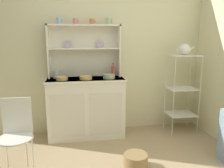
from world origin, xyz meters
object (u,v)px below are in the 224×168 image
(bakers_rack, at_px, (182,86))
(utensil_jar, at_px, (56,74))
(hutch_shelf_unit, at_px, (84,47))
(cup_sky_0, at_px, (59,21))
(floor_basket, at_px, (136,160))
(hutch_cabinet, at_px, (86,107))
(bowl_mixing_large, at_px, (62,78))
(wire_chair, at_px, (16,130))
(porcelain_teapot, at_px, (185,49))
(jam_bottle, at_px, (113,71))

(bakers_rack, bearing_deg, utensil_jar, 175.99)
(hutch_shelf_unit, relative_size, cup_sky_0, 12.07)
(floor_basket, relative_size, cup_sky_0, 3.16)
(hutch_cabinet, height_order, bowl_mixing_large, bowl_mixing_large)
(wire_chair, height_order, porcelain_teapot, porcelain_teapot)
(floor_basket, bearing_deg, bakers_rack, 42.57)
(wire_chair, bearing_deg, bowl_mixing_large, 70.32)
(jam_bottle, xyz_separation_m, utensil_jar, (-0.84, -0.01, -0.03))
(porcelain_teapot, bearing_deg, bowl_mixing_large, -179.46)
(utensil_jar, bearing_deg, porcelain_teapot, -4.01)
(bakers_rack, bearing_deg, jam_bottle, 172.40)
(floor_basket, distance_m, porcelain_teapot, 1.81)
(bakers_rack, distance_m, floor_basket, 1.49)
(utensil_jar, height_order, porcelain_teapot, porcelain_teapot)
(hutch_cabinet, relative_size, floor_basket, 4.09)
(hutch_shelf_unit, xyz_separation_m, floor_basket, (0.51, -1.12, -1.26))
(hutch_cabinet, distance_m, porcelain_teapot, 1.71)
(hutch_cabinet, bearing_deg, porcelain_teapot, -2.16)
(hutch_shelf_unit, distance_m, bakers_rack, 1.62)
(floor_basket, height_order, porcelain_teapot, porcelain_teapot)
(bowl_mixing_large, relative_size, jam_bottle, 0.77)
(jam_bottle, bearing_deg, hutch_shelf_unit, 169.36)
(hutch_cabinet, distance_m, floor_basket, 1.15)
(bakers_rack, distance_m, wire_chair, 2.43)
(wire_chair, xyz_separation_m, porcelain_teapot, (2.27, 0.84, 0.78))
(jam_bottle, distance_m, utensil_jar, 0.84)
(hutch_cabinet, bearing_deg, cup_sky_0, 160.54)
(hutch_cabinet, relative_size, hutch_shelf_unit, 1.07)
(wire_chair, xyz_separation_m, cup_sky_0, (0.44, 1.02, 1.19))
(floor_basket, bearing_deg, hutch_cabinet, 117.98)
(hutch_shelf_unit, xyz_separation_m, utensil_jar, (-0.42, -0.09, -0.39))
(bakers_rack, height_order, cup_sky_0, cup_sky_0)
(hutch_shelf_unit, xyz_separation_m, porcelain_teapot, (1.49, -0.22, -0.04))
(porcelain_teapot, bearing_deg, floor_basket, -137.38)
(hutch_cabinet, xyz_separation_m, wire_chair, (-0.78, -0.90, 0.06))
(hutch_cabinet, xyz_separation_m, cup_sky_0, (-0.35, 0.12, 1.25))
(wire_chair, distance_m, bowl_mixing_large, 1.02)
(jam_bottle, height_order, utensil_jar, utensil_jar)
(hutch_shelf_unit, bearing_deg, cup_sky_0, -172.86)
(bakers_rack, relative_size, jam_bottle, 5.77)
(bakers_rack, distance_m, utensil_jar, 1.93)
(utensil_jar, bearing_deg, cup_sky_0, 30.57)
(wire_chair, relative_size, bowl_mixing_large, 5.25)
(hutch_cabinet, relative_size, utensil_jar, 4.57)
(floor_basket, xyz_separation_m, jam_bottle, (-0.09, 1.04, 0.90))
(wire_chair, relative_size, jam_bottle, 4.03)
(wire_chair, height_order, floor_basket, wire_chair)
(hutch_cabinet, distance_m, cup_sky_0, 1.30)
(utensil_jar, bearing_deg, floor_basket, -48.06)
(hutch_cabinet, height_order, bakers_rack, bakers_rack)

